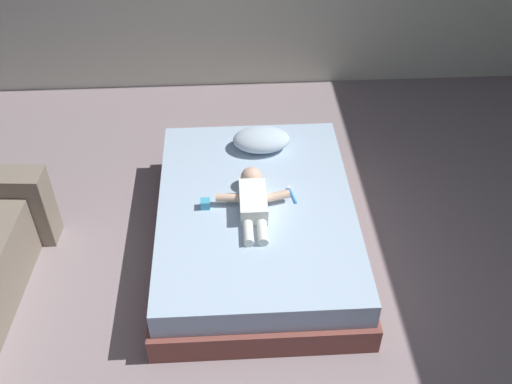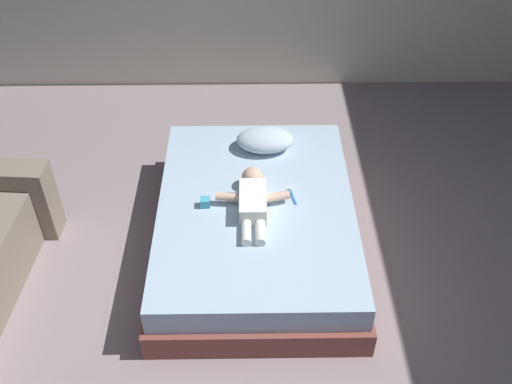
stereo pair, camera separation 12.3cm
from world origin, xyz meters
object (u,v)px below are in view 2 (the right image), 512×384
(bed, at_px, (256,224))
(baby, at_px, (253,198))
(pillow, at_px, (265,140))
(toothbrush, at_px, (293,196))
(toy_block, at_px, (205,202))

(bed, distance_m, baby, 0.26)
(pillow, bearing_deg, baby, -98.59)
(bed, distance_m, toothbrush, 0.33)
(baby, bearing_deg, pillow, 81.41)
(pillow, xyz_separation_m, toy_block, (-0.41, -0.63, -0.04))
(pillow, bearing_deg, toothbrush, -72.22)
(pillow, height_order, toy_block, pillow)
(bed, height_order, baby, baby)
(bed, xyz_separation_m, toy_block, (-0.34, -0.02, 0.23))
(bed, xyz_separation_m, pillow, (0.07, 0.61, 0.27))
(pillow, bearing_deg, toy_block, -123.09)
(bed, distance_m, pillow, 0.67)
(bed, distance_m, toy_block, 0.41)
(toy_block, bearing_deg, baby, -0.13)
(bed, bearing_deg, toothbrush, 14.73)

